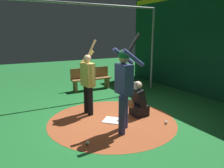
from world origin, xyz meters
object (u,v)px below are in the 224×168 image
object	(u,v)px
home_plate	(112,120)
bench	(91,78)
visitor	(88,80)
batter	(124,82)
catcher	(138,102)
baseball_0	(88,143)
baseball_1	(166,122)

from	to	relation	value
home_plate	bench	distance (m)	3.32
visitor	batter	bearing A→B (deg)	93.80
catcher	visitor	world-z (taller)	visitor
home_plate	baseball_0	bearing A→B (deg)	40.30
batter	bench	world-z (taller)	batter
baseball_0	batter	bearing A→B (deg)	-166.93
batter	baseball_1	bearing A→B (deg)	170.75
visitor	bench	bearing A→B (deg)	-122.28
home_plate	bench	size ratio (longest dim) A/B	0.27
home_plate	baseball_1	distance (m)	1.33
visitor	baseball_0	size ratio (longest dim) A/B	26.89
baseball_0	home_plate	bearing A→B (deg)	-139.70
baseball_0	visitor	bearing A→B (deg)	-113.32
home_plate	batter	size ratio (longest dim) A/B	0.19
baseball_0	bench	bearing A→B (deg)	-114.04
baseball_1	catcher	bearing A→B (deg)	-70.59
catcher	visitor	bearing A→B (deg)	-34.50
batter	baseball_1	distance (m)	1.55
bench	baseball_0	distance (m)	4.46
home_plate	baseball_1	size ratio (longest dim) A/B	5.68
home_plate	batter	distance (m)	1.28
visitor	baseball_1	distance (m)	2.25
bench	baseball_0	size ratio (longest dim) A/B	21.35
bench	visitor	bearing A→B (deg)	65.49
home_plate	bench	bearing A→B (deg)	-104.03
visitor	bench	distance (m)	2.75
baseball_1	baseball_0	bearing A→B (deg)	1.28
batter	baseball_0	size ratio (longest dim) A/B	29.22
home_plate	visitor	size ratio (longest dim) A/B	0.21
batter	bench	size ratio (longest dim) A/B	1.37
catcher	baseball_1	bearing A→B (deg)	109.41
home_plate	baseball_0	size ratio (longest dim) A/B	5.68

